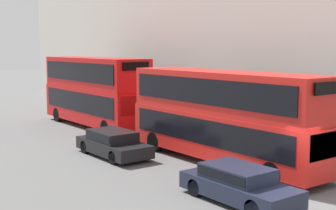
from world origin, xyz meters
TOP-DOWN VIEW (x-y plane):
  - ground_plane at (0.00, 0.00)m, footprint 200.00×200.00m
  - bus_leading at (1.60, 5.83)m, footprint 2.59×11.01m
  - bus_second_in_queue at (1.60, 18.30)m, footprint 2.59×10.27m
  - car_dark_sedan at (-1.80, 1.52)m, footprint 1.78×4.40m
  - car_hatchback at (-1.80, 10.08)m, footprint 1.85×4.46m
  - pedestrian at (3.96, 13.91)m, footprint 0.36×0.36m

SIDE VIEW (x-z plane):
  - ground_plane at x=0.00m, z-range 0.00..0.00m
  - car_dark_sedan at x=-1.80m, z-range 0.04..1.31m
  - car_hatchback at x=-1.80m, z-range 0.05..1.31m
  - pedestrian at x=3.96m, z-range -0.07..1.58m
  - bus_leading at x=1.60m, z-range 0.22..4.46m
  - bus_second_in_queue at x=1.60m, z-range 0.23..4.86m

